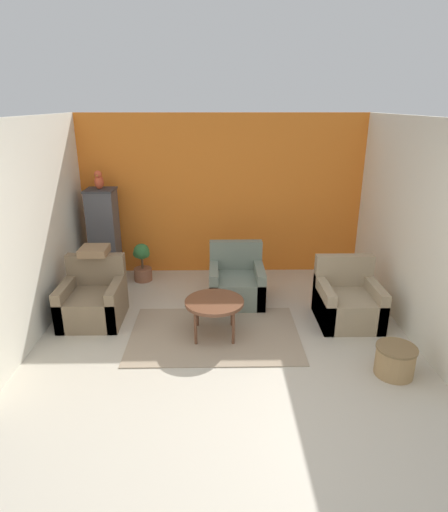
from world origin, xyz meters
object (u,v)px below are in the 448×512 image
parrot (99,180)px  potted_plant (142,262)px  armchair_left (93,301)px  armchair_right (347,302)px  armchair_middle (236,283)px  wicker_basket (395,360)px  birdcage (104,236)px  coffee_table (214,304)px

parrot → potted_plant: bearing=-6.7°
armchair_left → armchair_right: (3.27, -0.09, 0.00)m
armchair_left → armchair_middle: same height
potted_plant → wicker_basket: 3.95m
birdcage → parrot: parrot is taller
parrot → wicker_basket: parrot is taller
coffee_table → armchair_right: (1.70, 0.34, -0.16)m
armchair_right → birdcage: bearing=157.0°
birdcage → armchair_middle: bearing=-22.1°
coffee_table → potted_plant: 2.07m
wicker_basket → armchair_middle: bearing=131.0°
armchair_left → birdcage: (-0.15, 1.36, 0.46)m
birdcage → wicker_basket: bearing=-36.1°
wicker_basket → birdcage: bearing=143.9°
armchair_left → parrot: parrot is taller
potted_plant → wicker_basket: size_ratio=1.47×
armchair_middle → wicker_basket: bearing=-49.0°
coffee_table → wicker_basket: bearing=-23.9°
armchair_left → birdcage: size_ratio=0.55×
coffee_table → potted_plant: bearing=123.6°
parrot → potted_plant: (0.57, -0.07, -1.27)m
armchair_right → birdcage: birdcage is taller
wicker_basket → armchair_left: bearing=159.9°
armchair_left → armchair_right: same height
armchair_right → parrot: (-3.41, 1.45, 1.32)m
coffee_table → armchair_right: size_ratio=0.88×
wicker_basket → potted_plant: bearing=139.8°
wicker_basket → armchair_right: bearing=98.1°
armchair_middle → parrot: parrot is taller
armchair_right → wicker_basket: size_ratio=1.94×
armchair_middle → potted_plant: 1.64m
coffee_table → birdcage: birdcage is taller
birdcage → parrot: (-0.00, 0.00, 0.86)m
coffee_table → armchair_right: 1.74m
armchair_left → potted_plant: bearing=72.0°
coffee_table → wicker_basket: size_ratio=1.70×
parrot → armchair_right: bearing=-23.0°
armchair_right → armchair_middle: (-1.40, 0.63, 0.00)m
armchair_middle → potted_plant: (-1.45, 0.75, 0.05)m
armchair_middle → coffee_table: bearing=-107.5°
coffee_table → birdcage: bearing=133.8°
armchair_left → armchair_middle: size_ratio=1.00×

